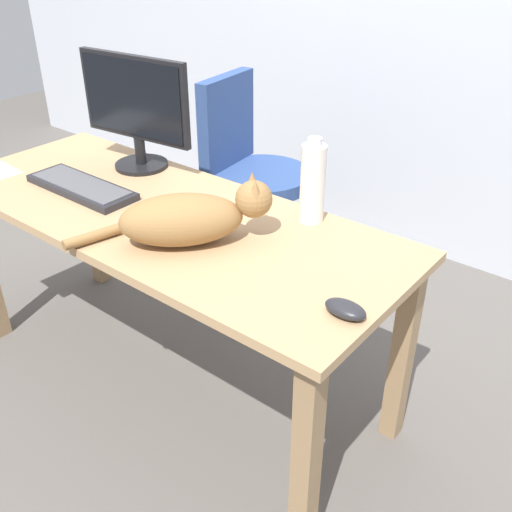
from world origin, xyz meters
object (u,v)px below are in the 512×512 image
Objects in this scene: cat at (189,217)px; computer_mouse at (345,309)px; water_bottle at (313,183)px; office_chair at (253,197)px; keyboard at (81,187)px; monitor at (135,108)px.

cat is 4.27× the size of computer_mouse.
cat is at bearing -120.44° from water_bottle.
office_chair is 2.17× the size of keyboard.
monitor is 1.18m from computer_mouse.
office_chair is 0.89m from keyboard.
cat is at bearing -61.90° from office_chair.
water_bottle reaches higher than cat.
computer_mouse is at bearing -2.92° from keyboard.
monitor is at bearing 151.23° from cat.
water_bottle is (0.66, -0.52, 0.42)m from office_chair.
computer_mouse is 0.41× the size of water_bottle.
cat is 1.73× the size of water_bottle.
computer_mouse is at bearing -46.48° from water_bottle.
office_chair is at bearing 83.31° from keyboard.
monitor reaches higher than computer_mouse.
office_chair is at bearing 118.10° from cat.
keyboard is 0.94× the size of cat.
water_bottle is (0.20, 0.34, 0.05)m from cat.
water_bottle is (-0.35, 0.37, 0.11)m from computer_mouse.
computer_mouse is (1.01, -0.89, 0.32)m from office_chair.
monitor is at bearing 90.58° from keyboard.
computer_mouse is (0.55, -0.03, -0.06)m from cat.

